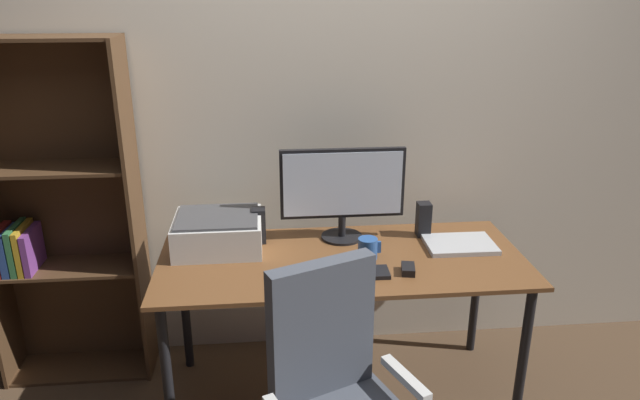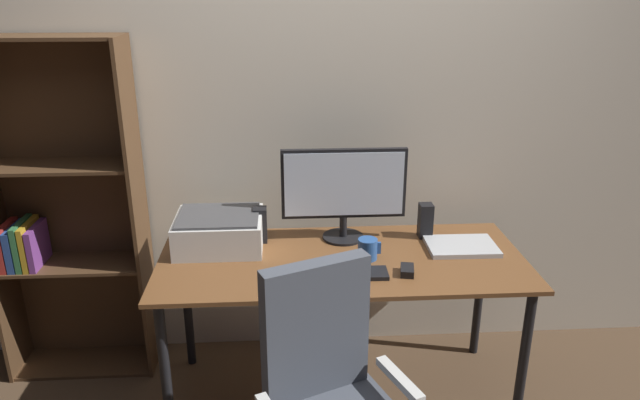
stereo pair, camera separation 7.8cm
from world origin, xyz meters
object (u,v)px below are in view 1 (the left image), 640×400
object	(u,v)px
laptop	(460,244)
speaker_right	(423,219)
mouse	(408,269)
printer	(218,232)
keyboard	(355,273)
coffee_mug	(368,248)
monitor	(343,188)
desk	(342,274)
bookshelf	(58,221)
speaker_left	(259,225)

from	to	relation	value
laptop	speaker_right	bearing A→B (deg)	135.49
mouse	printer	distance (m)	0.89
laptop	keyboard	bearing A→B (deg)	-155.09
coffee_mug	laptop	world-z (taller)	coffee_mug
monitor	speaker_right	bearing A→B (deg)	-1.13
desk	laptop	distance (m)	0.58
mouse	laptop	xyz separation A→B (m)	(0.31, 0.24, -0.01)
laptop	bookshelf	distance (m)	1.93
desk	keyboard	bearing A→B (deg)	-79.01
desk	printer	size ratio (longest dim) A/B	4.13
laptop	speaker_left	size ratio (longest dim) A/B	1.88
speaker_right	coffee_mug	bearing A→B (deg)	-144.30
mouse	coffee_mug	size ratio (longest dim) A/B	0.93
monitor	coffee_mug	xyz separation A→B (m)	(0.09, -0.23, -0.21)
desk	mouse	size ratio (longest dim) A/B	17.22
monitor	laptop	distance (m)	0.61
bookshelf	printer	bearing A→B (deg)	-14.21
speaker_right	mouse	bearing A→B (deg)	-113.30
desk	speaker_right	size ratio (longest dim) A/B	9.72
monitor	printer	bearing A→B (deg)	-174.38
mouse	bookshelf	xyz separation A→B (m)	(-1.60, 0.53, 0.07)
bookshelf	desk	bearing A→B (deg)	-14.97
coffee_mug	laptop	bearing A→B (deg)	10.18
monitor	coffee_mug	world-z (taller)	monitor
monitor	speaker_right	size ratio (longest dim) A/B	3.48
keyboard	mouse	bearing A→B (deg)	1.44
laptop	bookshelf	world-z (taller)	bookshelf
desk	laptop	xyz separation A→B (m)	(0.57, 0.07, 0.09)
monitor	bookshelf	world-z (taller)	bookshelf
speaker_left	printer	distance (m)	0.20
monitor	keyboard	distance (m)	0.46
keyboard	desk	bearing A→B (deg)	102.26
mouse	bookshelf	distance (m)	1.69
coffee_mug	speaker_right	distance (m)	0.39
coffee_mug	laptop	xyz separation A→B (m)	(0.45, 0.08, -0.04)
mouse	bookshelf	size ratio (longest dim) A/B	0.06
speaker_left	bookshelf	bearing A→B (deg)	171.34
coffee_mug	laptop	distance (m)	0.46
keyboard	coffee_mug	bearing A→B (deg)	64.02
monitor	keyboard	xyz separation A→B (m)	(0.01, -0.39, -0.25)
laptop	speaker_left	bearing A→B (deg)	172.20
speaker_right	keyboard	bearing A→B (deg)	-135.87
mouse	bookshelf	world-z (taller)	bookshelf
keyboard	coffee_mug	distance (m)	0.18
keyboard	monitor	bearing A→B (deg)	92.15
monitor	speaker_left	xyz separation A→B (m)	(-0.40, -0.01, -0.17)
speaker_right	desk	bearing A→B (deg)	-153.69
monitor	speaker_right	world-z (taller)	monitor
printer	monitor	bearing A→B (deg)	5.62
keyboard	laptop	size ratio (longest dim) A/B	0.91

